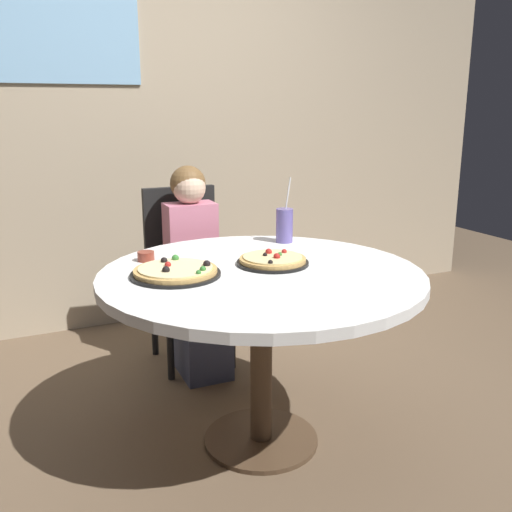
% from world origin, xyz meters
% --- Properties ---
extents(ground_plane, '(8.00, 8.00, 0.00)m').
position_xyz_m(ground_plane, '(0.00, 0.00, 0.00)').
color(ground_plane, brown).
extents(wall_with_window, '(5.20, 0.14, 2.90)m').
position_xyz_m(wall_with_window, '(-0.00, 1.70, 1.45)').
color(wall_with_window, tan).
rests_on(wall_with_window, ground_plane).
extents(dining_table, '(1.27, 1.27, 0.75)m').
position_xyz_m(dining_table, '(0.00, 0.00, 0.66)').
color(dining_table, white).
rests_on(dining_table, ground_plane).
extents(chair_wooden, '(0.41, 0.41, 0.95)m').
position_xyz_m(chair_wooden, '(0.00, 0.97, 0.53)').
color(chair_wooden, black).
rests_on(chair_wooden, ground_plane).
extents(diner_child, '(0.26, 0.42, 1.08)m').
position_xyz_m(diner_child, '(-0.00, 0.79, 0.48)').
color(diner_child, '#3F4766').
rests_on(diner_child, ground_plane).
extents(pizza_veggie, '(0.35, 0.35, 0.05)m').
position_xyz_m(pizza_veggie, '(-0.32, 0.08, 0.77)').
color(pizza_veggie, black).
rests_on(pizza_veggie, dining_table).
extents(pizza_cheese, '(0.29, 0.29, 0.05)m').
position_xyz_m(pizza_cheese, '(0.09, 0.07, 0.77)').
color(pizza_cheese, black).
rests_on(pizza_cheese, dining_table).
extents(soda_cup, '(0.08, 0.08, 0.31)m').
position_xyz_m(soda_cup, '(0.31, 0.40, 0.83)').
color(soda_cup, '#6659A5').
rests_on(soda_cup, dining_table).
extents(sauce_bowl, '(0.07, 0.07, 0.04)m').
position_xyz_m(sauce_bowl, '(-0.37, 0.34, 0.77)').
color(sauce_bowl, brown).
rests_on(sauce_bowl, dining_table).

